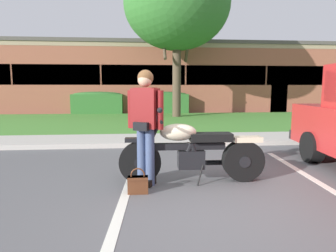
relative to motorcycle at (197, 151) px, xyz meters
name	(u,v)px	position (x,y,z in m)	size (l,w,h in m)	color
ground_plane	(223,195)	(0.24, -0.61, -0.49)	(140.00, 140.00, 0.00)	#565659
curb_strip	(186,144)	(0.24, 2.73, -0.43)	(60.00, 0.20, 0.12)	#B7B2A8
concrete_walk	(181,139)	(0.24, 3.58, -0.45)	(60.00, 1.50, 0.08)	#B7B2A8
grass_lawn	(168,121)	(0.24, 7.97, -0.46)	(60.00, 7.28, 0.06)	#478433
stall_stripe_0	(126,193)	(-1.08, -0.41, -0.49)	(0.12, 4.40, 0.01)	silver
stall_stripe_1	(326,187)	(1.84, -0.41, -0.49)	(0.12, 4.40, 0.01)	silver
motorcycle	(197,151)	(0.00, 0.00, 0.00)	(2.24, 0.82, 1.26)	black
rider_person	(145,119)	(-0.79, -0.07, 0.50)	(0.52, 0.40, 1.70)	black
handbag	(138,183)	(-0.91, -0.43, -0.34)	(0.28, 0.13, 0.36)	#562D19
shade_tree	(177,5)	(0.82, 9.64, 4.78)	(4.93, 4.93, 7.38)	#4C3D2D
hedge_left	(98,102)	(-3.28, 11.85, 0.16)	(2.72, 0.90, 1.24)	#336B2D
hedge_center_left	(161,102)	(0.21, 11.85, 0.16)	(3.00, 0.90, 1.24)	#336B2D
brick_building	(174,80)	(1.61, 17.96, 1.57)	(27.86, 12.02, 4.12)	#93513D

